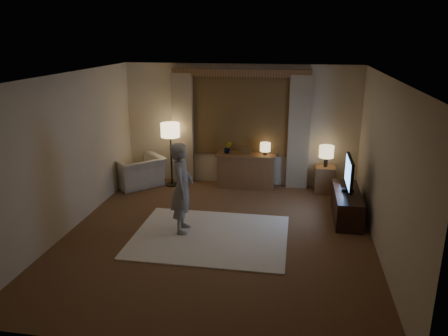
% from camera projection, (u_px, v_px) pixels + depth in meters
% --- Properties ---
extents(room, '(5.04, 5.54, 2.64)m').
position_uv_depth(room, '(223.00, 150.00, 7.25)').
color(room, brown).
rests_on(room, ground).
extents(rug, '(2.50, 2.00, 0.02)m').
position_uv_depth(rug, '(210.00, 236.00, 7.16)').
color(rug, '#F4E6CD').
rests_on(rug, floor).
extents(sideboard, '(1.20, 0.40, 0.70)m').
position_uv_depth(sideboard, '(246.00, 171.00, 9.40)').
color(sideboard, brown).
rests_on(sideboard, floor).
extents(picture_frame, '(0.16, 0.02, 0.20)m').
position_uv_depth(picture_frame, '(246.00, 151.00, 9.26)').
color(picture_frame, brown).
rests_on(picture_frame, sideboard).
extents(plant, '(0.17, 0.13, 0.30)m').
position_uv_depth(plant, '(228.00, 148.00, 9.31)').
color(plant, '#999999').
rests_on(plant, sideboard).
extents(table_lamp_sideboard, '(0.22, 0.22, 0.30)m').
position_uv_depth(table_lamp_sideboard, '(265.00, 148.00, 9.17)').
color(table_lamp_sideboard, black).
rests_on(table_lamp_sideboard, sideboard).
extents(floor_lamp, '(0.40, 0.40, 1.38)m').
position_uv_depth(floor_lamp, '(170.00, 134.00, 9.26)').
color(floor_lamp, black).
rests_on(floor_lamp, floor).
extents(armchair, '(1.32, 1.32, 0.65)m').
position_uv_depth(armchair, '(138.00, 172.00, 9.48)').
color(armchair, beige).
rests_on(armchair, floor).
extents(side_table, '(0.40, 0.40, 0.56)m').
position_uv_depth(side_table, '(325.00, 179.00, 9.11)').
color(side_table, brown).
rests_on(side_table, floor).
extents(table_lamp_side, '(0.30, 0.30, 0.44)m').
position_uv_depth(table_lamp_side, '(326.00, 152.00, 8.93)').
color(table_lamp_side, black).
rests_on(table_lamp_side, side_table).
extents(tv_stand, '(0.45, 1.40, 0.50)m').
position_uv_depth(tv_stand, '(346.00, 205.00, 7.84)').
color(tv_stand, black).
rests_on(tv_stand, floor).
extents(tv, '(0.21, 0.87, 0.63)m').
position_uv_depth(tv, '(349.00, 173.00, 7.66)').
color(tv, black).
rests_on(tv, tv_stand).
extents(person, '(0.42, 0.59, 1.52)m').
position_uv_depth(person, '(182.00, 188.00, 7.13)').
color(person, '#9B968F').
rests_on(person, rug).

